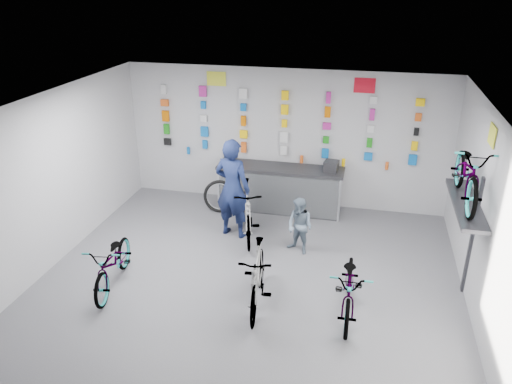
% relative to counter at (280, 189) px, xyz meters
% --- Properties ---
extents(floor, '(8.00, 8.00, 0.00)m').
position_rel_counter_xyz_m(floor, '(0.00, -3.54, -0.49)').
color(floor, '#4B4B50').
rests_on(floor, ground).
extents(ceiling, '(8.00, 8.00, 0.00)m').
position_rel_counter_xyz_m(ceiling, '(0.00, -3.54, 2.51)').
color(ceiling, white).
rests_on(ceiling, wall_back).
extents(wall_back, '(7.00, 0.00, 7.00)m').
position_rel_counter_xyz_m(wall_back, '(0.00, 0.46, 1.01)').
color(wall_back, '#B5B5B7').
rests_on(wall_back, floor).
extents(wall_left, '(0.00, 8.00, 8.00)m').
position_rel_counter_xyz_m(wall_left, '(-3.50, -3.54, 1.01)').
color(wall_left, '#B5B5B7').
rests_on(wall_left, floor).
extents(wall_right, '(0.00, 8.00, 8.00)m').
position_rel_counter_xyz_m(wall_right, '(3.50, -3.54, 1.01)').
color(wall_right, '#B5B5B7').
rests_on(wall_right, floor).
extents(counter, '(2.70, 0.66, 1.00)m').
position_rel_counter_xyz_m(counter, '(0.00, 0.00, 0.00)').
color(counter, black).
rests_on(counter, floor).
extents(merch_wall, '(5.57, 0.08, 1.57)m').
position_rel_counter_xyz_m(merch_wall, '(-0.11, 0.39, 1.30)').
color(merch_wall, black).
rests_on(merch_wall, wall_back).
extents(wall_bracket, '(0.39, 1.90, 2.00)m').
position_rel_counter_xyz_m(wall_bracket, '(3.33, -2.34, 0.98)').
color(wall_bracket, '#333338').
rests_on(wall_bracket, wall_right).
extents(sign_left, '(0.42, 0.02, 0.30)m').
position_rel_counter_xyz_m(sign_left, '(-1.50, 0.44, 2.23)').
color(sign_left, yellow).
rests_on(sign_left, wall_back).
extents(sign_right, '(0.42, 0.02, 0.30)m').
position_rel_counter_xyz_m(sign_right, '(1.60, 0.44, 2.23)').
color(sign_right, red).
rests_on(sign_right, wall_back).
extents(sign_side, '(0.02, 0.40, 0.30)m').
position_rel_counter_xyz_m(sign_side, '(3.48, -2.34, 2.16)').
color(sign_side, yellow).
rests_on(sign_side, wall_right).
extents(bike_left, '(0.86, 1.75, 0.88)m').
position_rel_counter_xyz_m(bike_left, '(-2.12, -3.49, -0.05)').
color(bike_left, gray).
rests_on(bike_left, floor).
extents(bike_center, '(0.67, 1.74, 1.02)m').
position_rel_counter_xyz_m(bike_center, '(0.29, -3.46, 0.02)').
color(bike_center, gray).
rests_on(bike_center, floor).
extents(bike_right, '(0.64, 1.74, 0.90)m').
position_rel_counter_xyz_m(bike_right, '(1.69, -3.34, -0.03)').
color(bike_right, gray).
rests_on(bike_right, floor).
extents(bike_service, '(1.01, 1.89, 1.09)m').
position_rel_counter_xyz_m(bike_service, '(-0.41, -1.32, 0.06)').
color(bike_service, gray).
rests_on(bike_service, floor).
extents(bike_wall, '(0.63, 1.80, 0.95)m').
position_rel_counter_xyz_m(bike_wall, '(3.25, -2.34, 1.57)').
color(bike_wall, gray).
rests_on(bike_wall, wall_bracket).
extents(clerk, '(0.81, 0.62, 1.98)m').
position_rel_counter_xyz_m(clerk, '(-0.69, -1.32, 0.50)').
color(clerk, '#141F47').
rests_on(clerk, floor).
extents(customer, '(0.65, 0.61, 1.07)m').
position_rel_counter_xyz_m(customer, '(0.69, -1.71, 0.05)').
color(customer, slate).
rests_on(customer, floor).
extents(spare_wheel, '(0.74, 0.29, 0.72)m').
position_rel_counter_xyz_m(spare_wheel, '(-1.25, -0.37, -0.13)').
color(spare_wheel, black).
rests_on(spare_wheel, floor).
extents(register, '(0.32, 0.34, 0.22)m').
position_rel_counter_xyz_m(register, '(1.07, 0.01, 0.62)').
color(register, black).
rests_on(register, counter).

